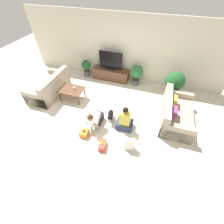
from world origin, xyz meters
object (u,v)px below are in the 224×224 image
(dog, at_px, (110,115))
(mug, at_px, (74,88))
(coffee_table, at_px, (72,90))
(potted_plant_corner_right, at_px, (175,82))
(gift_box_b, at_px, (102,145))
(sofa_right, at_px, (175,114))
(person_kneeling, at_px, (95,119))
(tv, at_px, (111,62))
(person_sitting, at_px, (125,121))
(tv_console, at_px, (111,74))
(potted_plant_back_left, at_px, (86,67))
(gift_bag_a, at_px, (129,144))
(gift_box_a, at_px, (84,133))
(potted_plant_back_right, at_px, (137,73))
(sofa_left, at_px, (50,87))

(dog, height_order, mug, mug)
(coffee_table, height_order, mug, mug)
(potted_plant_corner_right, distance_m, gift_box_b, 3.48)
(sofa_right, height_order, person_kneeling, sofa_right)
(potted_plant_corner_right, distance_m, mug, 3.69)
(tv, distance_m, potted_plant_corner_right, 2.69)
(person_sitting, bearing_deg, sofa_right, -153.52)
(tv_console, bearing_deg, tv, 180.00)
(potted_plant_back_left, distance_m, gift_bag_a, 4.27)
(dog, bearing_deg, gift_bag_a, -58.51)
(coffee_table, distance_m, gift_box_a, 1.90)
(coffee_table, xyz_separation_m, person_kneeling, (1.35, -1.01, -0.07))
(sofa_right, bearing_deg, gift_bag_a, 142.90)
(potted_plant_corner_right, bearing_deg, potted_plant_back_left, 172.74)
(person_sitting, distance_m, gift_box_b, 1.01)
(potted_plant_back_right, bearing_deg, person_sitting, -86.58)
(sofa_left, relative_size, person_sitting, 1.95)
(gift_bag_a, distance_m, mug, 2.92)
(potted_plant_back_left, height_order, potted_plant_back_right, potted_plant_back_right)
(potted_plant_corner_right, relative_size, gift_box_a, 3.95)
(coffee_table, distance_m, gift_box_b, 2.52)
(gift_box_a, height_order, mug, mug)
(potted_plant_back_left, xyz_separation_m, potted_plant_back_right, (2.30, 0.00, 0.08))
(gift_bag_a, bearing_deg, coffee_table, 149.72)
(coffee_table, xyz_separation_m, tv_console, (0.96, 1.79, -0.15))
(tv, distance_m, potted_plant_back_right, 1.19)
(dog, bearing_deg, person_sitting, -30.35)
(sofa_left, bearing_deg, person_sitting, 75.63)
(person_kneeling, relative_size, person_sitting, 0.86)
(coffee_table, distance_m, person_sitting, 2.40)
(tv, bearing_deg, dog, -72.14)
(sofa_right, distance_m, gift_box_b, 2.56)
(coffee_table, height_order, person_sitting, person_sitting)
(coffee_table, relative_size, tv_console, 0.56)
(potted_plant_corner_right, bearing_deg, person_sitting, -122.96)
(tv_console, distance_m, potted_plant_corner_right, 2.72)
(coffee_table, bearing_deg, tv, 61.72)
(sofa_right, xyz_separation_m, gift_box_a, (-2.56, -1.49, -0.19))
(potted_plant_corner_right, bearing_deg, gift_bag_a, -110.14)
(potted_plant_corner_right, distance_m, person_kneeling, 3.20)
(tv, distance_m, person_kneeling, 2.86)
(potted_plant_back_right, height_order, person_sitting, person_sitting)
(sofa_left, relative_size, coffee_table, 1.99)
(person_kneeling, bearing_deg, gift_box_a, -110.23)
(gift_box_a, bearing_deg, potted_plant_corner_right, 48.39)
(potted_plant_corner_right, bearing_deg, coffee_table, -160.74)
(tv_console, bearing_deg, coffee_table, -118.28)
(sofa_right, distance_m, potted_plant_back_left, 4.28)
(sofa_left, xyz_separation_m, dog, (2.75, -0.67, -0.05))
(gift_box_a, xyz_separation_m, gift_bag_a, (1.40, -0.04, 0.12))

